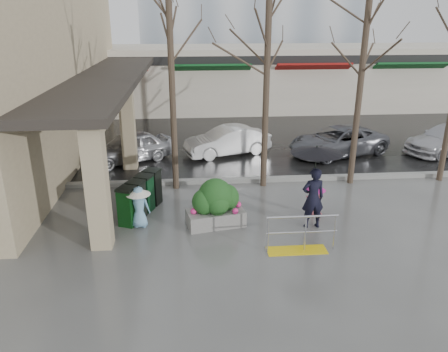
{
  "coord_description": "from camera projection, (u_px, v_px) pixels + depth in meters",
  "views": [
    {
      "loc": [
        -1.49,
        -11.24,
        5.92
      ],
      "look_at": [
        -0.45,
        1.19,
        1.3
      ],
      "focal_mm": 35.0,
      "sensor_mm": 36.0,
      "label": 1
    }
  ],
  "objects": [
    {
      "name": "news_boxes",
      "position": [
        141.0,
        196.0,
        13.63
      ],
      "size": [
        1.27,
        2.16,
        1.19
      ],
      "rotation": [
        0.0,
        0.0,
        -0.39
      ],
      "color": "#0C3812",
      "rests_on": "ground"
    },
    {
      "name": "tree_west",
      "position": [
        170.0,
        42.0,
        14.12
      ],
      "size": [
        3.2,
        3.2,
        6.8
      ],
      "color": "#382B21",
      "rests_on": "ground"
    },
    {
      "name": "pillar_front",
      "position": [
        97.0,
        186.0,
        11.3
      ],
      "size": [
        0.55,
        0.55,
        3.5
      ],
      "primitive_type": "cube",
      "color": "tan",
      "rests_on": "ground"
    },
    {
      "name": "curb",
      "position": [
        230.0,
        180.0,
        16.39
      ],
      "size": [
        120.0,
        0.3,
        0.15
      ],
      "primitive_type": "cube",
      "color": "gray",
      "rests_on": "ground"
    },
    {
      "name": "car_d",
      "position": [
        447.0,
        139.0,
        19.82
      ],
      "size": [
        4.69,
        3.28,
        1.26
      ],
      "primitive_type": "imported",
      "rotation": [
        0.0,
        0.0,
        -1.18
      ],
      "color": "#BCBCC1",
      "rests_on": "ground"
    },
    {
      "name": "tree_midwest",
      "position": [
        268.0,
        37.0,
        14.32
      ],
      "size": [
        3.2,
        3.2,
        7.0
      ],
      "color": "#382B21",
      "rests_on": "ground"
    },
    {
      "name": "ground",
      "position": [
        243.0,
        232.0,
        12.68
      ],
      "size": [
        120.0,
        120.0,
        0.0
      ],
      "primitive_type": "plane",
      "color": "#51514F",
      "rests_on": "ground"
    },
    {
      "name": "child_pink",
      "position": [
        315.0,
        196.0,
        13.51
      ],
      "size": [
        0.65,
        0.65,
        1.14
      ],
      "rotation": [
        0.0,
        0.0,
        3.03
      ],
      "color": "pink",
      "rests_on": "ground"
    },
    {
      "name": "car_c",
      "position": [
        338.0,
        141.0,
        19.46
      ],
      "size": [
        4.98,
        3.54,
        1.26
      ],
      "primitive_type": "imported",
      "rotation": [
        0.0,
        0.0,
        -1.21
      ],
      "color": "slate",
      "rests_on": "ground"
    },
    {
      "name": "car_b",
      "position": [
        227.0,
        141.0,
        19.46
      ],
      "size": [
        4.05,
        2.48,
        1.26
      ],
      "primitive_type": "imported",
      "rotation": [
        0.0,
        0.0,
        -1.25
      ],
      "color": "silver",
      "rests_on": "ground"
    },
    {
      "name": "canopy_slab",
      "position": [
        109.0,
        72.0,
        18.52
      ],
      "size": [
        2.8,
        18.0,
        0.25
      ],
      "primitive_type": "cube",
      "color": "#2D2823",
      "rests_on": "pillar_front"
    },
    {
      "name": "tree_mideast",
      "position": [
        364.0,
        48.0,
        14.71
      ],
      "size": [
        3.2,
        3.2,
        6.5
      ],
      "color": "#382B21",
      "rests_on": "ground"
    },
    {
      "name": "child_blue",
      "position": [
        139.0,
        203.0,
        12.74
      ],
      "size": [
        0.73,
        0.73,
        1.26
      ],
      "rotation": [
        0.0,
        0.0,
        3.03
      ],
      "color": "#6FA2C6",
      "rests_on": "ground"
    },
    {
      "name": "handrail",
      "position": [
        300.0,
        238.0,
        11.53
      ],
      "size": [
        1.9,
        0.5,
        1.03
      ],
      "color": "yellow",
      "rests_on": "ground"
    },
    {
      "name": "street_asphalt",
      "position": [
        207.0,
        97.0,
        33.24
      ],
      "size": [
        120.0,
        36.0,
        0.01
      ],
      "primitive_type": "cube",
      "color": "black",
      "rests_on": "ground"
    },
    {
      "name": "woman",
      "position": [
        314.0,
        179.0,
        12.45
      ],
      "size": [
        1.48,
        1.48,
        2.51
      ],
      "rotation": [
        0.0,
        0.0,
        3.24
      ],
      "color": "black",
      "rests_on": "ground"
    },
    {
      "name": "planter",
      "position": [
        216.0,
        203.0,
        12.87
      ],
      "size": [
        1.81,
        1.16,
        1.47
      ],
      "rotation": [
        0.0,
        0.0,
        0.2
      ],
      "color": "slate",
      "rests_on": "ground"
    },
    {
      "name": "storefront_row",
      "position": [
        240.0,
        78.0,
        28.93
      ],
      "size": [
        34.0,
        6.74,
        4.0
      ],
      "color": "beige",
      "rests_on": "ground"
    },
    {
      "name": "near_building",
      "position": [
        5.0,
        64.0,
        18.07
      ],
      "size": [
        6.0,
        18.0,
        8.0
      ],
      "primitive_type": "cube",
      "color": "tan",
      "rests_on": "ground"
    },
    {
      "name": "pillar_back",
      "position": [
        128.0,
        126.0,
        17.38
      ],
      "size": [
        0.55,
        0.55,
        3.5
      ],
      "primitive_type": "cube",
      "color": "tan",
      "rests_on": "ground"
    },
    {
      "name": "car_a",
      "position": [
        129.0,
        147.0,
        18.55
      ],
      "size": [
        3.96,
        3.09,
        1.26
      ],
      "primitive_type": "imported",
      "rotation": [
        0.0,
        0.0,
        -1.07
      ],
      "color": "#B3B4B8",
      "rests_on": "ground"
    }
  ]
}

